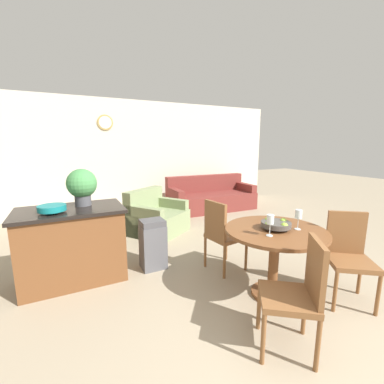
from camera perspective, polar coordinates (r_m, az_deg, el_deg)
The scene contains 14 objects.
wall_back at distance 6.64m, azimuth -12.84°, elevation 7.82°, with size 8.00×0.09×2.70m.
dining_table at distance 2.94m, azimuth 17.90°, elevation -11.08°, with size 1.06×1.06×0.76m.
dining_chair_near_left at distance 2.30m, azimuth 22.49°, elevation -19.54°, with size 0.59×0.59×0.94m.
dining_chair_near_right at distance 3.23m, azimuth 31.42°, elevation -11.42°, with size 0.59×0.59×0.94m.
dining_chair_far_side at distance 3.39m, azimuth 6.61°, elevation -8.86°, with size 0.48×0.48×0.94m.
fruit_bowl at distance 2.86m, azimuth 18.16°, elevation -6.82°, with size 0.31×0.31×0.11m.
wine_glass_left at distance 2.62m, azimuth 17.01°, elevation -6.03°, with size 0.07×0.07×0.21m.
wine_glass_right at distance 2.91m, azimuth 22.60°, elevation -4.72°, with size 0.07×0.07×0.21m.
kitchen_island at distance 3.48m, azimuth -24.92°, elevation -10.50°, with size 1.20×0.73×0.90m.
teal_bowl at distance 3.23m, azimuth -28.68°, elevation -3.17°, with size 0.29×0.29×0.09m.
potted_plant at distance 3.42m, azimuth -23.27°, elevation 1.43°, with size 0.36×0.36×0.45m.
trash_bin at distance 3.53m, azimuth -8.68°, elevation -11.41°, with size 0.32×0.27×0.67m.
couch at distance 6.57m, azimuth 4.16°, elevation -1.33°, with size 2.19×1.00×0.84m.
armchair at distance 4.89m, azimuth -7.95°, elevation -5.74°, with size 1.26×1.23×0.81m.
Camera 1 is at (-1.61, -0.78, 1.65)m, focal length 24.00 mm.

